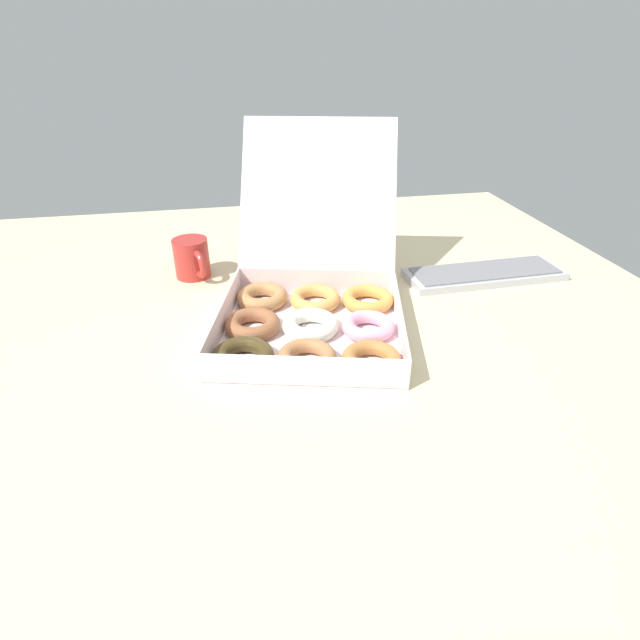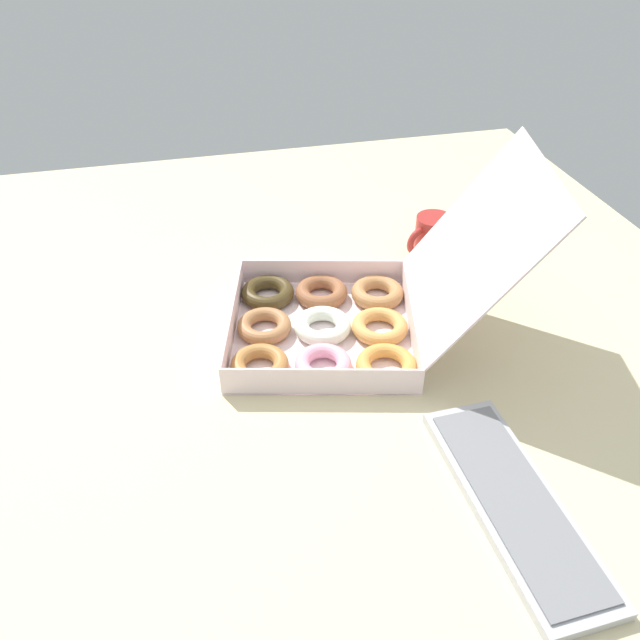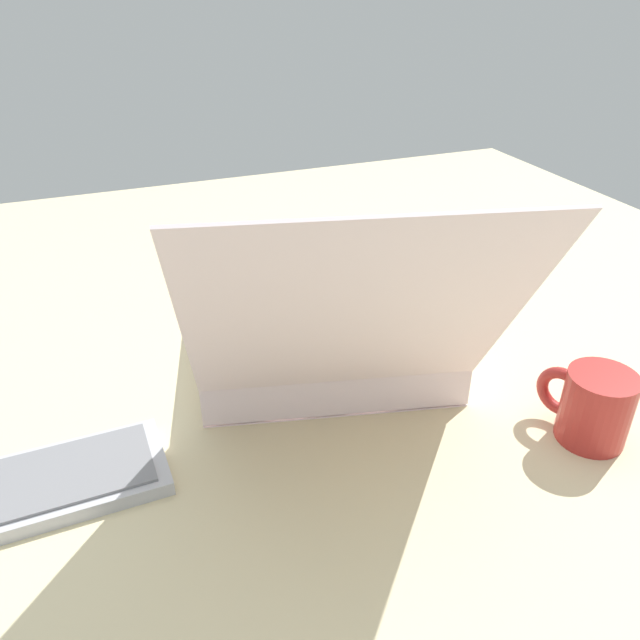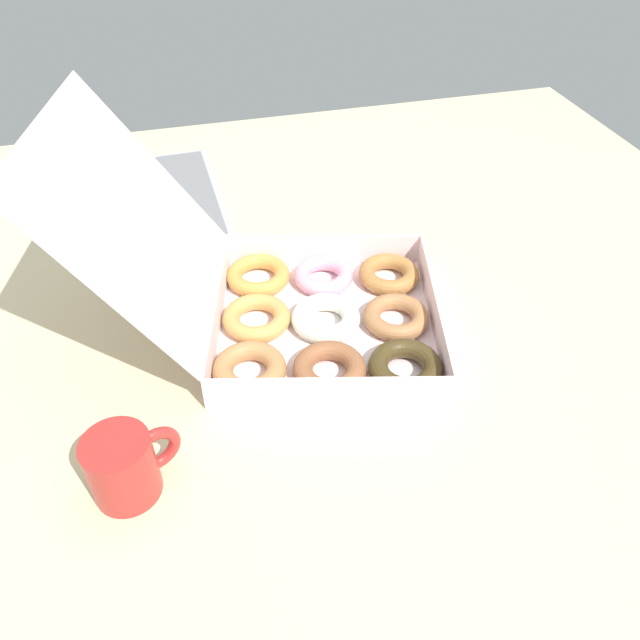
% 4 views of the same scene
% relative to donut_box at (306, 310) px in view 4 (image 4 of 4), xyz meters
% --- Properties ---
extents(ground_plane, '(1.80, 1.80, 0.02)m').
position_rel_donut_box_xyz_m(ground_plane, '(-0.06, -0.04, -0.05)').
color(ground_plane, beige).
extents(donut_box, '(0.48, 0.63, 0.36)m').
position_rel_donut_box_xyz_m(donut_box, '(0.00, 0.00, 0.00)').
color(donut_box, white).
rests_on(donut_box, ground_plane).
extents(keyboard, '(0.39, 0.14, 0.02)m').
position_rel_donut_box_xyz_m(keyboard, '(0.46, 0.15, -0.03)').
color(keyboard, '#B8B8C0').
rests_on(keyboard, ground_plane).
extents(coffee_mug, '(0.09, 0.12, 0.10)m').
position_rel_donut_box_xyz_m(coffee_mug, '(-0.24, 0.29, 0.01)').
color(coffee_mug, '#B32D29').
rests_on(coffee_mug, ground_plane).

